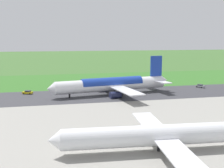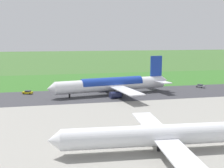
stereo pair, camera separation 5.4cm
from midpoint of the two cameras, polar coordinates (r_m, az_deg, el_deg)
ground_plane at (r=119.20m, az=1.97°, el=-2.07°), size 800.00×800.00×0.00m
runway_asphalt at (r=119.19m, az=1.97°, el=-2.05°), size 600.00×28.11×0.06m
apron_concrete at (r=65.72m, az=15.01°, el=-12.01°), size 440.00×110.00×0.05m
grass_verge_foreground at (r=149.39m, az=-0.99°, el=0.28°), size 600.00×80.00×0.04m
airliner_main at (r=117.61m, az=0.18°, el=-0.06°), size 53.98×44.39×15.88m
airliner_parked_mid at (r=60.28m, az=9.79°, el=-10.13°), size 45.77×37.46×13.36m
service_car_followme at (r=140.85m, az=17.56°, el=-0.38°), size 3.37×4.57×1.62m
service_car_ops at (r=124.08m, az=-16.78°, el=-1.61°), size 4.57×3.24×1.62m
no_stopping_sign at (r=146.46m, az=1.80°, el=0.78°), size 0.60×0.10×2.99m
traffic_cone_orange at (r=146.47m, az=-0.10°, el=0.20°), size 0.40×0.40×0.55m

